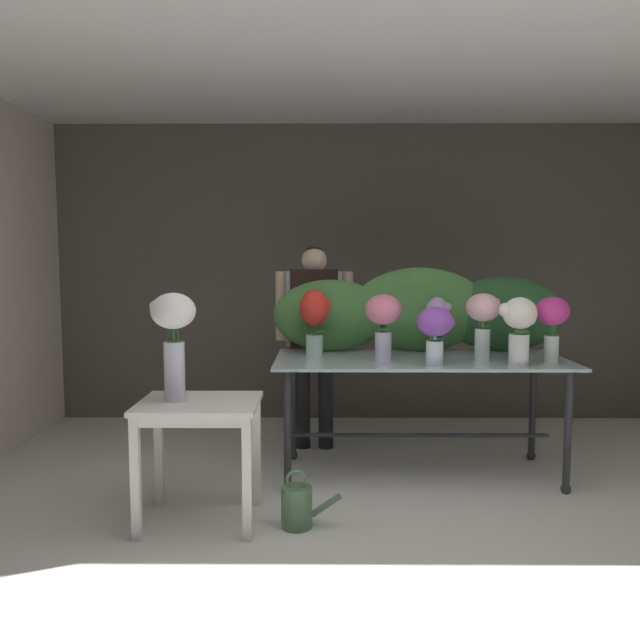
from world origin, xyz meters
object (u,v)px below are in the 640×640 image
display_table_glass (420,375)px  vase_lilac_hydrangea (437,321)px  vase_rosy_lilies (384,318)px  vase_scarlet_anemones (314,315)px  vase_blush_roses (483,317)px  vase_violet_snapdragons (435,329)px  vase_white_roses_tall (174,332)px  watering_can (298,506)px  side_table_white (199,418)px  florist (314,324)px  vase_magenta_peonies (552,319)px  vase_ivory_freesia (519,325)px

display_table_glass → vase_lilac_hydrangea: size_ratio=4.79×
vase_rosy_lilies → vase_lilac_hydrangea: bearing=27.4°
vase_rosy_lilies → vase_scarlet_anemones: size_ratio=0.95×
vase_blush_roses → vase_violet_snapdragons: 0.42m
vase_white_roses_tall → watering_can: 1.23m
vase_violet_snapdragons → vase_scarlet_anemones: vase_scarlet_anemones is taller
display_table_glass → vase_violet_snapdragons: vase_violet_snapdragons is taller
vase_violet_snapdragons → vase_scarlet_anemones: size_ratio=0.81×
vase_lilac_hydrangea → vase_violet_snapdragons: bearing=-101.1°
side_table_white → vase_rosy_lilies: vase_rosy_lilies is taller
florist → vase_rosy_lilies: florist is taller
vase_magenta_peonies → vase_white_roses_tall: bearing=-165.3°
display_table_glass → vase_ivory_freesia: 0.78m
vase_lilac_hydrangea → vase_ivory_freesia: (0.46, -0.43, 0.02)m
vase_magenta_peonies → watering_can: bearing=-157.3°
vase_ivory_freesia → vase_white_roses_tall: vase_white_roses_tall is taller
display_table_glass → vase_blush_roses: bearing=-13.8°
vase_blush_roses → vase_scarlet_anemones: (-1.16, 0.21, -0.01)m
vase_violet_snapdragons → vase_white_roses_tall: vase_white_roses_tall is taller
vase_lilac_hydrangea → vase_ivory_freesia: bearing=-43.2°
vase_lilac_hydrangea → vase_rosy_lilies: (-0.40, -0.21, 0.04)m
vase_rosy_lilies → vase_magenta_peonies: bearing=-5.7°
florist → vase_scarlet_anemones: florist is taller
vase_ivory_freesia → watering_can: 1.83m
display_table_glass → vase_rosy_lilies: (-0.27, -0.11, 0.42)m
display_table_glass → vase_scarlet_anemones: bearing=171.5°
florist → vase_white_roses_tall: bearing=-117.6°
vase_rosy_lilies → vase_ivory_freesia: (0.86, -0.22, -0.03)m
vase_violet_snapdragons → vase_scarlet_anemones: (-0.80, 0.42, 0.05)m
vase_blush_roses → vase_magenta_peonies: size_ratio=1.03×
vase_magenta_peonies → vase_white_roses_tall: size_ratio=0.71×
display_table_glass → vase_magenta_peonies: (0.84, -0.22, 0.42)m
display_table_glass → florist: bearing=139.2°
display_table_glass → florist: (-0.76, 0.66, 0.29)m
side_table_white → vase_white_roses_tall: vase_white_roses_tall is taller
vase_magenta_peonies → vase_scarlet_anemones: vase_scarlet_anemones is taller
side_table_white → vase_lilac_hydrangea: vase_lilac_hydrangea is taller
florist → vase_ivory_freesia: 1.67m
watering_can → vase_lilac_hydrangea: bearing=46.7°
florist → vase_violet_snapdragons: 1.26m
vase_white_roses_tall → watering_can: vase_white_roses_tall is taller
vase_magenta_peonies → side_table_white: bearing=-164.4°
florist → watering_can: size_ratio=4.65×
vase_ivory_freesia → side_table_white: bearing=-165.6°
vase_lilac_hydrangea → vase_scarlet_anemones: 0.88m
vase_ivory_freesia → vase_magenta_peonies: bearing=24.2°
vase_violet_snapdragons → vase_white_roses_tall: 1.68m
vase_ivory_freesia → watering_can: (-1.42, -0.59, -0.99)m
florist → vase_violet_snapdragons: bearing=-50.1°
vase_rosy_lilies → vase_magenta_peonies: (1.11, -0.11, 0.00)m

